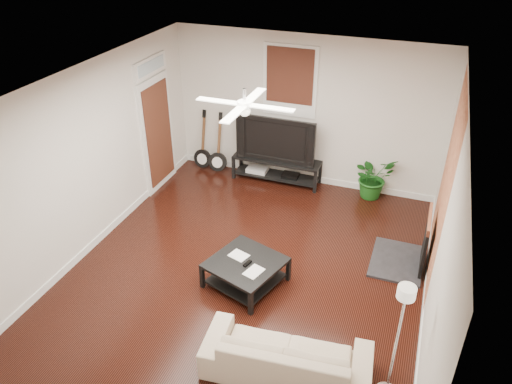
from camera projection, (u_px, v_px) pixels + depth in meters
room at (246, 190)px, 6.54m from camera, size 5.01×6.01×2.81m
brick_accent at (445, 187)px, 6.61m from camera, size 0.02×2.20×2.80m
fireplace at (412, 239)px, 7.17m from camera, size 0.80×1.10×0.92m
window_back at (290, 81)px, 8.74m from camera, size 1.00×0.06×1.30m
door_left at (157, 124)px, 8.88m from camera, size 0.08×1.00×2.50m
tv_stand at (277, 170)px, 9.51m from camera, size 1.69×0.45×0.47m
tv at (278, 137)px, 9.18m from camera, size 1.52×0.20×0.87m
coffee_table at (246, 272)px, 6.94m from camera, size 1.16×1.16×0.39m
sofa at (287, 355)px, 5.58m from camera, size 1.97×0.92×0.56m
floor_lamp at (396, 344)px, 5.07m from camera, size 0.28×0.28×1.55m
potted_plant at (373, 177)px, 8.91m from camera, size 0.96×0.95×0.80m
guitar_left at (201, 141)px, 9.76m from camera, size 0.40×0.30×1.22m
guitar_right at (217, 144)px, 9.63m from camera, size 0.38×0.27×1.22m
ceiling_fan at (245, 104)px, 5.92m from camera, size 1.24×1.24×0.32m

